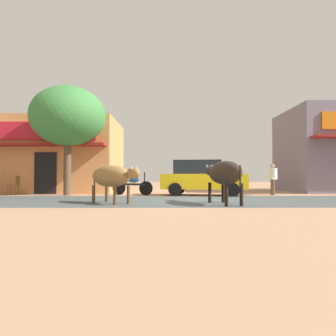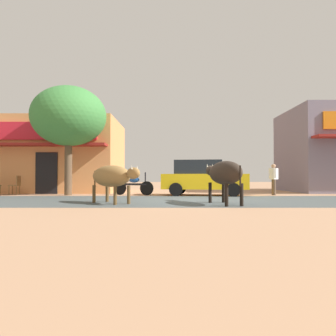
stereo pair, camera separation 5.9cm
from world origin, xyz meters
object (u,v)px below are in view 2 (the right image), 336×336
(parked_hatchback_car, at_px, (203,177))
(cow_far_dark, at_px, (224,173))
(cafe_chair_by_doorway, at_px, (15,184))
(cow_near_brown, at_px, (111,176))
(parked_motorcycle, at_px, (133,185))
(roadside_tree, at_px, (68,117))
(pedestrian_by_shop, at_px, (273,177))

(parked_hatchback_car, relative_size, cow_far_dark, 1.46)
(cafe_chair_by_doorway, bearing_deg, cow_near_brown, -43.93)
(parked_hatchback_car, relative_size, parked_motorcycle, 2.10)
(roadside_tree, distance_m, cafe_chair_by_doorway, 4.21)
(parked_motorcycle, height_order, pedestrian_by_shop, pedestrian_by_shop)
(parked_hatchback_car, relative_size, pedestrian_by_shop, 2.80)
(pedestrian_by_shop, bearing_deg, parked_hatchback_car, -177.09)
(parked_motorcycle, xyz_separation_m, cow_far_dark, (3.43, -5.31, 0.51))
(cow_far_dark, bearing_deg, parked_hatchback_car, 91.66)
(roadside_tree, bearing_deg, cow_near_brown, -59.39)
(parked_motorcycle, bearing_deg, cafe_chair_by_doorway, 176.36)
(parked_hatchback_car, height_order, pedestrian_by_shop, parked_hatchback_car)
(cow_near_brown, xyz_separation_m, pedestrian_by_shop, (6.86, 4.93, -0.03))
(cow_far_dark, relative_size, cafe_chair_by_doorway, 3.08)
(parked_hatchback_car, relative_size, cow_near_brown, 1.90)
(cow_near_brown, height_order, pedestrian_by_shop, pedestrian_by_shop)
(cow_far_dark, distance_m, cafe_chair_by_doorway, 10.81)
(cow_far_dark, height_order, cafe_chair_by_doorway, cow_far_dark)
(parked_motorcycle, distance_m, cafe_chair_by_doorway, 5.76)
(cow_near_brown, relative_size, cow_far_dark, 0.77)
(roadside_tree, distance_m, pedestrian_by_shop, 10.12)
(cow_far_dark, bearing_deg, cafe_chair_by_doorway, 148.26)
(cow_near_brown, bearing_deg, parked_hatchback_car, 53.70)
(parked_hatchback_car, xyz_separation_m, pedestrian_by_shop, (3.36, 0.17, 0.01))
(parked_motorcycle, bearing_deg, roadside_tree, -177.15)
(roadside_tree, relative_size, cafe_chair_by_doorway, 5.59)
(cow_far_dark, xyz_separation_m, cafe_chair_by_doorway, (-9.18, 5.68, -0.48))
(cow_far_dark, relative_size, pedestrian_by_shop, 1.92)
(cafe_chair_by_doorway, bearing_deg, cow_far_dark, -31.74)
(roadside_tree, distance_m, cow_near_brown, 6.27)
(roadside_tree, bearing_deg, parked_motorcycle, 2.85)
(pedestrian_by_shop, bearing_deg, cafe_chair_by_doorway, 178.14)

